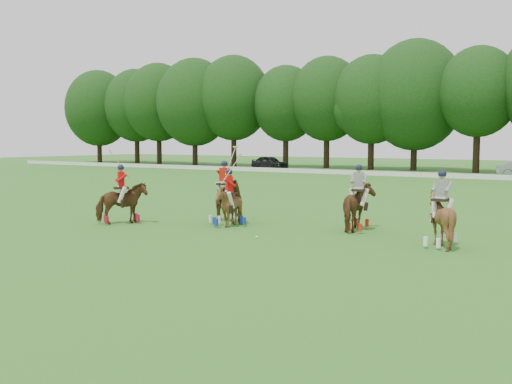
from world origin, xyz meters
The scene contains 10 objects.
ground centered at (0.00, 0.00, 0.00)m, with size 180.00×180.00×0.00m, color #336D1F.
tree_line centered at (0.26, 48.05, 8.23)m, with size 117.98×14.32×14.75m.
boundary_rail centered at (0.00, 38.00, 0.22)m, with size 120.00×0.10×0.44m, color white.
car_left centered at (-21.52, 42.50, 0.78)m, with size 1.85×4.59×1.56m, color black.
polo_red_a centered at (-3.89, 2.53, 0.85)m, with size 1.86×2.11×2.89m.
polo_red_b centered at (-0.65, 5.01, 0.92)m, with size 1.84×1.59×3.03m.
polo_red_c centered at (0.13, 4.24, 0.79)m, with size 1.80×1.82×2.76m.
polo_stripe_a centered at (4.69, 5.98, 0.89)m, with size 1.33×2.20×2.43m.
polo_stripe_b centered at (8.07, 4.47, 0.87)m, with size 1.57×1.71×2.39m.
polo_ball centered at (2.46, 2.59, 0.04)m, with size 0.09×0.09×0.09m, color white.
Camera 1 is at (12.77, -13.40, 3.29)m, focal length 40.00 mm.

